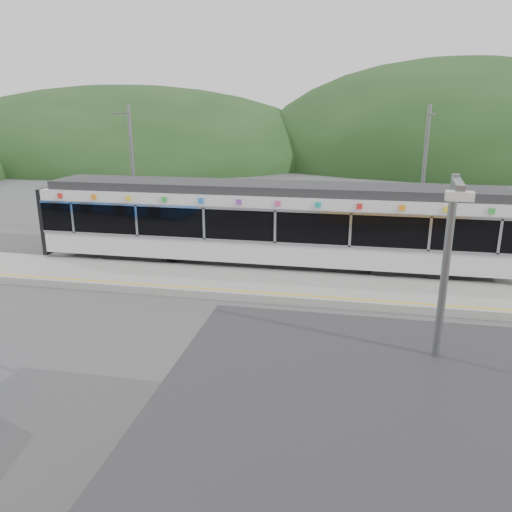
# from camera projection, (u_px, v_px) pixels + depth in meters

# --- Properties ---
(ground) EXTENTS (120.00, 120.00, 0.00)m
(ground) POSITION_uv_depth(u_px,v_px,m) (226.00, 320.00, 16.75)
(ground) COLOR #4C4C4F
(ground) RESTS_ON ground
(hills) EXTENTS (146.00, 149.00, 26.00)m
(hills) POSITION_uv_depth(u_px,v_px,m) (404.00, 281.00, 20.56)
(hills) COLOR #1E3D19
(hills) RESTS_ON ground
(platform) EXTENTS (26.00, 3.20, 0.30)m
(platform) POSITION_uv_depth(u_px,v_px,m) (247.00, 283.00, 19.81)
(platform) COLOR #9E9E99
(platform) RESTS_ON ground
(yellow_line) EXTENTS (26.00, 0.10, 0.01)m
(yellow_line) POSITION_uv_depth(u_px,v_px,m) (240.00, 291.00, 18.54)
(yellow_line) COLOR yellow
(yellow_line) RESTS_ON platform
(train) EXTENTS (20.44, 3.01, 3.74)m
(train) POSITION_uv_depth(u_px,v_px,m) (270.00, 222.00, 21.72)
(train) COLOR black
(train) RESTS_ON ground
(catenary_mast_west) EXTENTS (0.18, 1.80, 7.00)m
(catenary_mast_west) POSITION_uv_depth(u_px,v_px,m) (133.00, 174.00, 25.07)
(catenary_mast_west) COLOR slate
(catenary_mast_west) RESTS_ON ground
(catenary_mast_east) EXTENTS (0.18, 1.80, 7.00)m
(catenary_mast_east) POSITION_uv_depth(u_px,v_px,m) (423.00, 182.00, 22.46)
(catenary_mast_east) COLOR slate
(catenary_mast_east) RESTS_ON ground
(lamp_post) EXTENTS (0.37, 1.05, 5.90)m
(lamp_post) POSITION_uv_depth(u_px,v_px,m) (440.00, 328.00, 7.76)
(lamp_post) COLOR slate
(lamp_post) RESTS_ON ground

